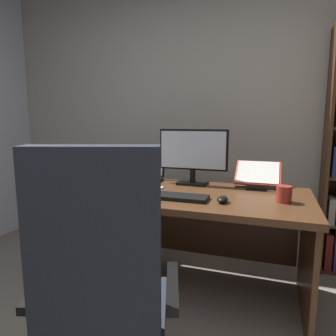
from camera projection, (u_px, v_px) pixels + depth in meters
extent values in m
cube|color=#B2ADA3|center=(220.00, 103.00, 2.86)|extent=(4.99, 0.12, 2.74)
cube|color=#4C2D19|center=(184.00, 195.00, 2.08)|extent=(1.65, 0.82, 0.04)
cube|color=#4C2D19|center=(86.00, 233.00, 2.39)|extent=(0.03, 0.76, 0.69)
cube|color=#4C2D19|center=(307.00, 263.00, 1.88)|extent=(0.03, 0.76, 0.69)
cube|color=#4C2D19|center=(197.00, 224.00, 2.49)|extent=(1.53, 0.03, 0.48)
cube|color=#4C2D19|center=(326.00, 152.00, 2.43)|extent=(0.02, 0.29, 1.93)
cube|color=maroon|center=(327.00, 250.00, 2.49)|extent=(0.05, 0.17, 0.30)
cube|color=#512D66|center=(336.00, 249.00, 2.49)|extent=(0.06, 0.22, 0.31)
cube|color=gray|center=(330.00, 210.00, 2.44)|extent=(0.05, 0.17, 0.21)
cube|color=navy|center=(334.00, 161.00, 2.39)|extent=(0.04, 0.20, 0.23)
cube|color=#232833|center=(109.00, 312.00, 1.35)|extent=(0.62, 0.61, 0.07)
cube|color=#232833|center=(94.00, 246.00, 1.09)|extent=(0.48, 0.24, 0.71)
cube|color=black|center=(44.00, 285.00, 1.33)|extent=(0.17, 0.38, 0.04)
cube|color=black|center=(172.00, 286.00, 1.32)|extent=(0.17, 0.38, 0.04)
cube|color=black|center=(193.00, 183.00, 2.34)|extent=(0.22, 0.16, 0.02)
cylinder|color=black|center=(193.00, 176.00, 2.33)|extent=(0.04, 0.04, 0.09)
cube|color=black|center=(193.00, 150.00, 2.31)|extent=(0.53, 0.02, 0.31)
cube|color=silver|center=(193.00, 150.00, 2.29)|extent=(0.50, 0.00, 0.28)
cube|color=black|center=(139.00, 180.00, 2.44)|extent=(0.34, 0.22, 0.02)
cube|color=#2D2D30|center=(138.00, 179.00, 2.42)|extent=(0.29, 0.12, 0.00)
cube|color=black|center=(146.00, 164.00, 2.56)|extent=(0.34, 0.07, 0.20)
cube|color=silver|center=(146.00, 164.00, 2.55)|extent=(0.31, 0.06, 0.18)
cube|color=black|center=(174.00, 197.00, 1.91)|extent=(0.42, 0.15, 0.02)
ellipsoid|color=black|center=(223.00, 199.00, 1.81)|extent=(0.06, 0.10, 0.04)
cube|color=black|center=(257.00, 188.00, 2.17)|extent=(0.14, 0.12, 0.01)
cube|color=black|center=(256.00, 188.00, 2.13)|extent=(0.29, 0.01, 0.01)
cube|color=#DB422D|center=(258.00, 173.00, 2.26)|extent=(0.32, 0.22, 0.15)
cube|color=silver|center=(258.00, 172.00, 2.25)|extent=(0.30, 0.20, 0.13)
cube|color=#DB422D|center=(86.00, 194.00, 2.02)|extent=(0.33, 0.37, 0.01)
cube|color=#DB422D|center=(125.00, 194.00, 2.01)|extent=(0.33, 0.37, 0.01)
cube|color=silver|center=(86.00, 192.00, 2.02)|extent=(0.31, 0.35, 0.02)
cube|color=silver|center=(125.00, 192.00, 2.00)|extent=(0.31, 0.35, 0.02)
cylinder|color=#B7B7BC|center=(105.00, 193.00, 2.01)|extent=(0.09, 0.28, 0.02)
cube|color=silver|center=(148.00, 190.00, 2.14)|extent=(0.16, 0.22, 0.01)
cylinder|color=navy|center=(151.00, 188.00, 2.13)|extent=(0.14, 0.04, 0.01)
cylinder|color=maroon|center=(284.00, 194.00, 1.82)|extent=(0.09, 0.09, 0.10)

